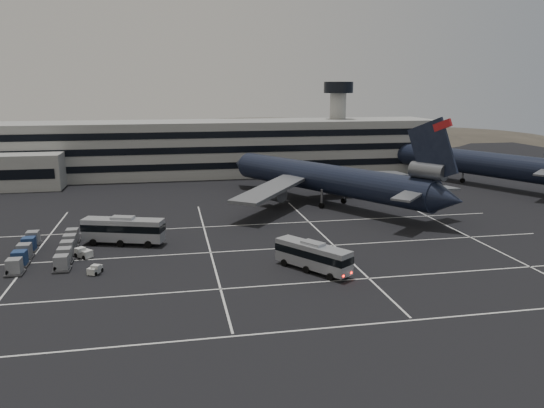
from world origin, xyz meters
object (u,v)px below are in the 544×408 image
Objects in this scene: bus_near at (313,255)px; tug_a at (95,270)px; trijet_main at (328,178)px; uld_cluster at (46,250)px; bus_far at (123,229)px.

bus_near is 4.52× the size of tug_a.
trijet_main is 51.55m from tug_a.
tug_a is at bearing -48.83° from uld_cluster.
uld_cluster is at bearing 176.41° from trijet_main.
uld_cluster is (-7.31, 8.36, 0.43)m from tug_a.
bus_far is at bearing 177.66° from trijet_main.
tug_a is (-39.87, -32.35, -4.69)m from trijet_main.
trijet_main reaches higher than bus_far.
bus_far is 10.82m from uld_cluster.
trijet_main is at bearing 35.55° from bus_near.
trijet_main reaches higher than tug_a.
bus_near is 27.22m from tug_a.
uld_cluster is (-9.95, -4.03, -1.32)m from bus_far.
bus_near is 0.84× the size of bus_far.
bus_near is at bearing 15.76° from tug_a.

